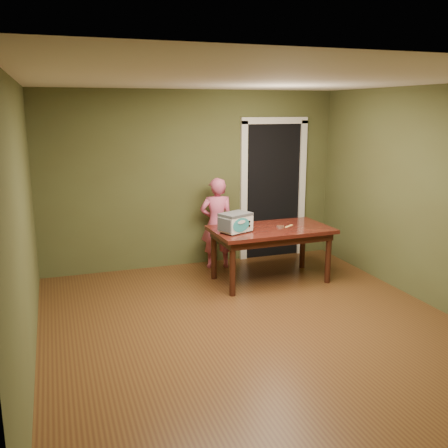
% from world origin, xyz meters
% --- Properties ---
extents(floor, '(5.00, 5.00, 0.00)m').
position_xyz_m(floor, '(0.00, 0.00, 0.00)').
color(floor, '#553618').
rests_on(floor, ground).
extents(room_shell, '(4.52, 5.02, 2.61)m').
position_xyz_m(room_shell, '(0.00, 0.00, 1.71)').
color(room_shell, '#48502A').
rests_on(room_shell, ground).
extents(doorway, '(1.10, 0.66, 2.25)m').
position_xyz_m(doorway, '(1.30, 2.78, 1.06)').
color(doorway, black).
rests_on(doorway, ground).
extents(dining_table, '(1.63, 0.95, 0.75)m').
position_xyz_m(dining_table, '(0.78, 1.39, 0.65)').
color(dining_table, '#340E0B').
rests_on(dining_table, floor).
extents(toy_oven, '(0.48, 0.41, 0.26)m').
position_xyz_m(toy_oven, '(0.24, 1.32, 0.89)').
color(toy_oven, '#4C4F54').
rests_on(toy_oven, dining_table).
extents(baking_pan, '(0.10, 0.10, 0.02)m').
position_xyz_m(baking_pan, '(0.91, 1.38, 0.76)').
color(baking_pan, silver).
rests_on(baking_pan, dining_table).
extents(spatula, '(0.16, 0.12, 0.01)m').
position_xyz_m(spatula, '(1.05, 1.39, 0.75)').
color(spatula, '#FFD36E').
rests_on(spatula, dining_table).
extents(child, '(0.54, 0.41, 1.35)m').
position_xyz_m(child, '(0.27, 2.20, 0.68)').
color(child, '#C85276').
rests_on(child, floor).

